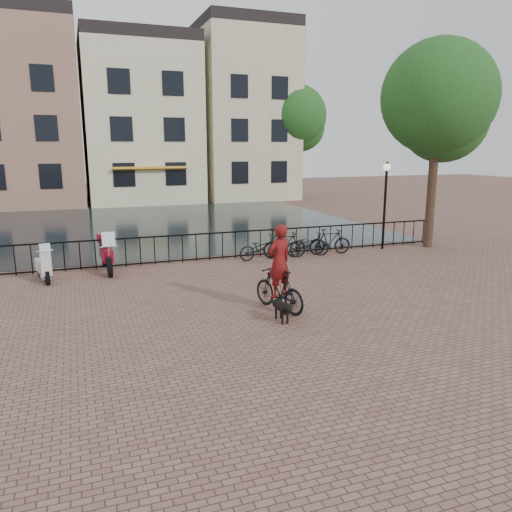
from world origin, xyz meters
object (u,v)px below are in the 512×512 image
object	(u,v)px
dog	(282,310)
motorcycle	(106,249)
lamp_post	(386,190)
scooter	(42,260)
cyclist	(279,273)

from	to	relation	value
dog	motorcycle	xyz separation A→B (m)	(-3.62, 6.49, 0.46)
lamp_post	motorcycle	distance (m)	10.99
lamp_post	scooter	bearing A→B (deg)	-177.22
cyclist	lamp_post	bearing A→B (deg)	-159.25
dog	motorcycle	distance (m)	7.45
motorcycle	scooter	world-z (taller)	motorcycle
scooter	dog	bearing A→B (deg)	-60.03
lamp_post	dog	distance (m)	10.00
lamp_post	cyclist	distance (m)	9.17
lamp_post	cyclist	size ratio (longest dim) A/B	1.32
lamp_post	scooter	size ratio (longest dim) A/B	2.34
dog	motorcycle	bearing A→B (deg)	118.63
motorcycle	cyclist	bearing A→B (deg)	-58.69
dog	scooter	bearing A→B (deg)	132.62
cyclist	motorcycle	bearing A→B (deg)	-74.50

